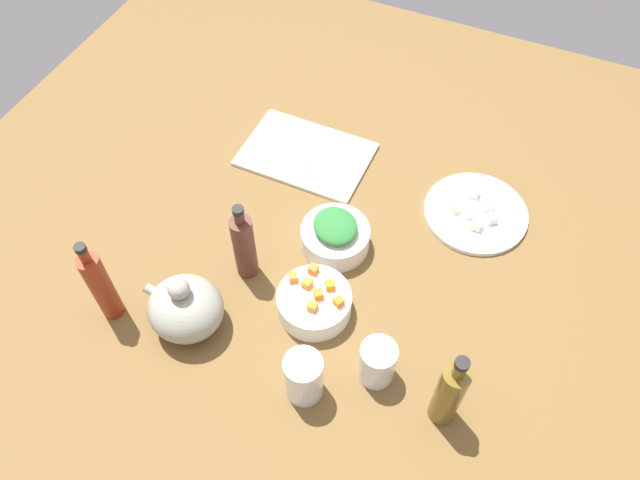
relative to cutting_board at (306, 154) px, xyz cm
name	(u,v)px	position (x,y,z in cm)	size (l,w,h in cm)	color
tabletop	(320,257)	(-15.36, 25.82, -2.00)	(190.00, 190.00, 3.00)	brown
cutting_board	(306,154)	(0.00, 0.00, 0.00)	(31.28, 21.32, 1.00)	silver
plate_tofu	(476,213)	(-44.18, 0.98, 0.10)	(24.11, 24.11, 1.20)	white
bowl_greens	(335,237)	(-17.50, 22.38, 2.31)	(15.38, 15.38, 5.62)	white
bowl_carrots	(314,303)	(-20.12, 39.48, 2.27)	(15.48, 15.48, 5.53)	white
teapot	(185,308)	(2.15, 52.75, 5.57)	(16.96, 14.67, 15.56)	#979989
bottle_0	(101,285)	(18.19, 56.83, 9.61)	(4.40, 4.40, 23.50)	maroon
bottle_1	(244,246)	(-2.77, 36.37, 8.73)	(4.68, 4.68, 21.63)	#552B23
bottle_2	(449,393)	(-51.17, 50.08, 9.08)	(5.08, 5.08, 22.57)	brown
drinking_glass_0	(377,362)	(-37.02, 47.68, 4.57)	(7.17, 7.17, 10.15)	white
drinking_glass_1	(304,377)	(-25.61, 56.39, 5.46)	(7.37, 7.37, 11.91)	white
carrot_cube_0	(307,283)	(-17.81, 37.81, 5.93)	(1.80, 1.80, 1.80)	orange
carrot_cube_1	(312,306)	(-21.03, 42.26, 5.93)	(1.80, 1.80, 1.80)	orange
carrot_cube_2	(339,302)	(-25.37, 39.15, 5.93)	(1.80, 1.80, 1.80)	orange
carrot_cube_3	(330,285)	(-22.26, 36.32, 5.93)	(1.80, 1.80, 1.80)	orange
carrot_cube_4	(313,269)	(-17.51, 34.17, 5.93)	(1.80, 1.80, 1.80)	orange
carrot_cube_5	(293,277)	(-14.56, 37.65, 5.93)	(1.80, 1.80, 1.80)	orange
carrot_cube_6	(318,294)	(-20.97, 39.26, 5.93)	(1.80, 1.80, 1.80)	orange
chopped_greens_mound	(335,226)	(-17.50, 22.38, 6.62)	(10.69, 9.49, 3.00)	#2B7333
tofu_cube_0	(477,225)	(-45.44, 5.72, 1.80)	(2.20, 2.20, 2.20)	white
tofu_cube_1	(474,192)	(-42.23, -3.53, 1.80)	(2.20, 2.20, 2.20)	white
tofu_cube_2	(455,207)	(-39.35, 2.82, 1.80)	(2.20, 2.20, 2.20)	#E9E9C9
tofu_cube_3	(488,205)	(-46.25, -1.14, 1.80)	(2.20, 2.20, 2.20)	#E9EECD
tofu_cube_4	(492,218)	(-48.09, 2.45, 1.80)	(2.20, 2.20, 2.20)	white
tofu_cube_5	(471,213)	(-43.30, 2.71, 1.80)	(2.20, 2.20, 2.20)	white
dumpling_0	(275,146)	(7.68, 1.97, 1.56)	(5.61, 4.89, 2.12)	beige
dumpling_1	(284,124)	(8.95, -6.12, 1.62)	(4.49, 4.19, 2.25)	beige
dumpling_2	(306,164)	(-2.18, 4.55, 1.91)	(4.70, 4.33, 2.81)	beige
dumpling_3	(340,149)	(-7.81, -3.63, 1.68)	(4.26, 4.05, 2.35)	beige
dumpling_4	(333,165)	(-8.35, 2.12, 1.74)	(5.88, 5.44, 2.48)	beige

